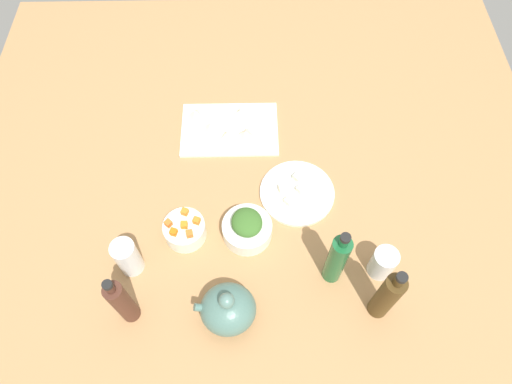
{
  "coord_description": "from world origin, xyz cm",
  "views": [
    {
      "loc": [
        1.28,
        68.33,
        125.55
      ],
      "look_at": [
        0.0,
        0.0,
        8.0
      ],
      "focal_mm": 32.04,
      "sensor_mm": 36.0,
      "label": 1
    }
  ],
  "objects": [
    {
      "name": "drinking_glass_0",
      "position": [
        -34.22,
        23.15,
        8.11
      ],
      "size": [
        6.82,
        6.82,
        10.22
      ],
      "primitive_type": "cylinder",
      "color": "white",
      "rests_on": "tabletop"
    },
    {
      "name": "carrot_cube_3",
      "position": [
        24.96,
        10.84,
        9.88
      ],
      "size": [
        2.54,
        2.54,
        1.8
      ],
      "primitive_type": "cube",
      "rotation": [
        0.0,
        0.0,
        0.84
      ],
      "color": "orange",
      "rests_on": "bowl_carrots"
    },
    {
      "name": "tabletop",
      "position": [
        0.0,
        0.0,
        1.5
      ],
      "size": [
        190.0,
        190.0,
        3.0
      ],
      "primitive_type": "cube",
      "color": "#AE7E50",
      "rests_on": "ground"
    },
    {
      "name": "tofu_cube_1",
      "position": [
        -8.13,
        -2.67,
        5.3
      ],
      "size": [
        2.66,
        2.66,
        2.2
      ],
      "primitive_type": "cube",
      "rotation": [
        0.0,
        0.0,
        0.24
      ],
      "color": "#FCEDCA",
      "rests_on": "plate_tofu"
    },
    {
      "name": "cutting_board",
      "position": [
        8.37,
        -27.2,
        3.5
      ],
      "size": [
        32.35,
        21.94,
        1.0
      ],
      "primitive_type": "cube",
      "rotation": [
        0.0,
        0.0,
        -0.0
      ],
      "color": "white",
      "rests_on": "tabletop"
    },
    {
      "name": "carrot_cube_0",
      "position": [
        18.78,
        14.23,
        9.88
      ],
      "size": [
        2.12,
        2.12,
        1.8
      ],
      "primitive_type": "cube",
      "rotation": [
        0.0,
        0.0,
        0.2
      ],
      "color": "orange",
      "rests_on": "bowl_carrots"
    },
    {
      "name": "dumpling_3",
      "position": [
        20.06,
        -32.35,
        5.54
      ],
      "size": [
        5.17,
        5.8,
        3.09
      ],
      "primitive_type": "pyramid",
      "rotation": [
        0.0,
        0.0,
        1.44
      ],
      "color": "beige",
      "rests_on": "cutting_board"
    },
    {
      "name": "tofu_cube_0",
      "position": [
        -13.7,
        -2.22,
        5.3
      ],
      "size": [
        3.1,
        3.1,
        2.2
      ],
      "primitive_type": "cube",
      "rotation": [
        0.0,
        0.0,
        2.28
      ],
      "color": "white",
      "rests_on": "plate_tofu"
    },
    {
      "name": "teapot",
      "position": [
        7.91,
        35.17,
        8.75
      ],
      "size": [
        16.19,
        13.95,
        14.73
      ],
      "color": "#4E736A",
      "rests_on": "tabletop"
    },
    {
      "name": "tofu_cube_2",
      "position": [
        -12.94,
        -6.71,
        5.3
      ],
      "size": [
        3.11,
        3.11,
        2.2
      ],
      "primitive_type": "cube",
      "rotation": [
        0.0,
        0.0,
        0.8
      ],
      "color": "silver",
      "rests_on": "plate_tofu"
    },
    {
      "name": "chopped_greens_mound",
      "position": [
        2.77,
        11.32,
        10.63
      ],
      "size": [
        11.0,
        11.47,
        4.08
      ],
      "primitive_type": "ellipsoid",
      "rotation": [
        0.0,
        0.0,
        1.85
      ],
      "color": "#396727",
      "rests_on": "bowl_greens"
    },
    {
      "name": "bowl_carrots",
      "position": [
        20.81,
        11.23,
        5.99
      ],
      "size": [
        12.1,
        12.1,
        5.98
      ],
      "primitive_type": "cylinder",
      "color": "white",
      "rests_on": "tabletop"
    },
    {
      "name": "tofu_cube_3",
      "position": [
        -9.86,
        1.8,
        5.3
      ],
      "size": [
        3.11,
        3.11,
        2.2
      ],
      "primitive_type": "cube",
      "rotation": [
        0.0,
        0.0,
        0.74
      ],
      "color": "white",
      "rests_on": "plate_tofu"
    },
    {
      "name": "bowl_greens",
      "position": [
        2.77,
        11.32,
        5.79
      ],
      "size": [
        14.42,
        14.42,
        5.59
      ],
      "primitive_type": "cylinder",
      "color": "white",
      "rests_on": "tabletop"
    },
    {
      "name": "carrot_cube_2",
      "position": [
        16.99,
        10.17,
        9.88
      ],
      "size": [
        2.31,
        2.31,
        1.8
      ],
      "primitive_type": "cube",
      "rotation": [
        0.0,
        0.0,
        1.22
      ],
      "color": "orange",
      "rests_on": "bowl_carrots"
    },
    {
      "name": "dumpling_0",
      "position": [
        14.54,
        -27.11,
        5.37
      ],
      "size": [
        6.05,
        6.17,
        2.74
      ],
      "primitive_type": "pyramid",
      "rotation": [
        0.0,
        0.0,
        1.14
      ],
      "color": "beige",
      "rests_on": "cutting_board"
    },
    {
      "name": "dumpling_4",
      "position": [
        3.11,
        -23.74,
        5.33
      ],
      "size": [
        5.75,
        6.02,
        2.66
      ],
      "primitive_type": "pyramid",
      "rotation": [
        0.0,
        0.0,
        1.36
      ],
      "color": "beige",
      "rests_on": "cutting_board"
    },
    {
      "name": "carrot_cube_5",
      "position": [
        23.29,
        13.6,
        9.88
      ],
      "size": [
        2.28,
        2.28,
        1.8
      ],
      "primitive_type": "cube",
      "rotation": [
        0.0,
        0.0,
        2.82
      ],
      "color": "orange",
      "rests_on": "bowl_carrots"
    },
    {
      "name": "bottle_1",
      "position": [
        34.05,
        34.31,
        13.55
      ],
      "size": [
        4.79,
        4.79,
        24.18
      ],
      "color": "#4D2A1F",
      "rests_on": "tabletop"
    },
    {
      "name": "bottle_2",
      "position": [
        -32.05,
        34.22,
        13.99
      ],
      "size": [
        5.31,
        5.31,
        25.31
      ],
      "color": "#473215",
      "rests_on": "tabletop"
    },
    {
      "name": "carrot_cube_4",
      "position": [
        20.53,
        7.26,
        9.88
      ],
      "size": [
        2.31,
        2.31,
        1.8
      ],
      "primitive_type": "cube",
      "rotation": [
        0.0,
        0.0,
        2.79
      ],
      "color": "orange",
      "rests_on": "bowl_carrots"
    },
    {
      "name": "dumpling_1",
      "position": [
        4.84,
        -32.73,
        5.34
      ],
      "size": [
        4.84,
        4.7,
        2.68
      ],
      "primitive_type": "pyramid",
      "rotation": [
        0.0,
        0.0,
        3.26
      ],
      "color": "beige",
      "rests_on": "cutting_board"
    },
    {
      "name": "carrot_cube_1",
      "position": [
        20.45,
        11.46,
        9.88
      ],
      "size": [
        1.8,
        1.8,
        1.8
      ],
      "primitive_type": "cube",
      "rotation": [
        0.0,
        0.0,
        0.0
      ],
      "color": "orange",
      "rests_on": "bowl_carrots"
    },
    {
      "name": "drinking_glass_1",
      "position": [
        35.3,
        20.76,
        9.58
      ],
      "size": [
        6.61,
        6.61,
        13.17
      ],
      "primitive_type": "cylinder",
      "color": "white",
      "rests_on": "tabletop"
    },
    {
      "name": "dumpling_2",
      "position": [
        8.94,
        -23.44,
        5.54
      ],
      "size": [
        5.25,
        5.17,
        3.08
      ],
      "primitive_type": "pyramid",
      "rotation": [
        0.0,
        0.0,
        3.49
      ],
      "color": "beige",
      "rests_on": "cutting_board"
    },
    {
      "name": "bottle_0",
      "position": [
        -20.62,
        24.19,
        13.96
      ],
      "size": [
        5.2,
        5.2,
        25.01
      ],
      "color": "#195D30",
      "rests_on": "tabletop"
    },
    {
      "name": "plate_tofu",
      "position": [
        -12.73,
        -2.04,
        3.6
      ],
      "size": [
        23.04,
        23.04,
        1.2
      ],
      "primitive_type": "cylinder",
      "color": "white",
      "rests_on": "tabletop"
    }
  ]
}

